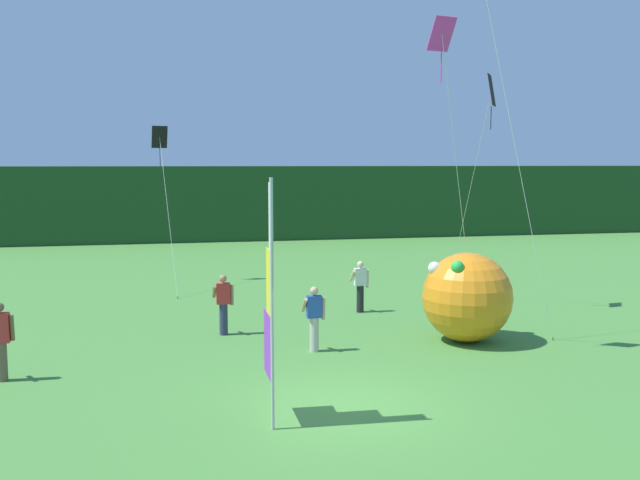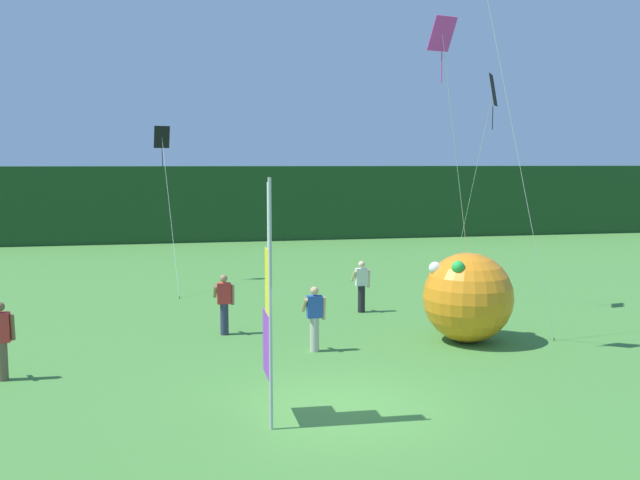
{
  "view_description": "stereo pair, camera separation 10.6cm",
  "coord_description": "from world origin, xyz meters",
  "px_view_note": "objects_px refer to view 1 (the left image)",
  "views": [
    {
      "loc": [
        -3.04,
        -12.46,
        4.56
      ],
      "look_at": [
        0.24,
        2.83,
        2.84
      ],
      "focal_mm": 39.71,
      "sensor_mm": 36.0,
      "label": 1
    },
    {
      "loc": [
        -2.93,
        -12.48,
        4.56
      ],
      "look_at": [
        0.24,
        2.83,
        2.84
      ],
      "focal_mm": 39.71,
      "sensor_mm": 36.0,
      "label": 2
    }
  ],
  "objects_px": {
    "inflatable_balloon": "(467,297)",
    "kite_magenta_diamond_0": "(444,56)",
    "person_far_left": "(314,317)",
    "kite_black_diamond_2": "(490,100)",
    "person_near_banner": "(360,285)",
    "person_far_right": "(1,339)",
    "kite_black_diamond_1": "(160,145)",
    "banner_flag": "(270,308)",
    "person_mid_field": "(223,303)"
  },
  "relations": [
    {
      "from": "kite_magenta_diamond_0",
      "to": "kite_black_diamond_1",
      "type": "xyz_separation_m",
      "value": [
        -6.53,
        11.68,
        -1.79
      ]
    },
    {
      "from": "person_mid_field",
      "to": "inflatable_balloon",
      "type": "height_order",
      "value": "inflatable_balloon"
    },
    {
      "from": "person_mid_field",
      "to": "inflatable_balloon",
      "type": "distance_m",
      "value": 6.35
    },
    {
      "from": "inflatable_balloon",
      "to": "kite_magenta_diamond_0",
      "type": "distance_m",
      "value": 6.02
    },
    {
      "from": "kite_black_diamond_1",
      "to": "inflatable_balloon",
      "type": "bearing_deg",
      "value": -54.79
    },
    {
      "from": "person_near_banner",
      "to": "kite_black_diamond_1",
      "type": "distance_m",
      "value": 10.02
    },
    {
      "from": "person_far_left",
      "to": "kite_black_diamond_1",
      "type": "xyz_separation_m",
      "value": [
        -3.63,
        10.94,
        4.37
      ]
    },
    {
      "from": "person_far_right",
      "to": "inflatable_balloon",
      "type": "bearing_deg",
      "value": 5.46
    },
    {
      "from": "person_mid_field",
      "to": "person_far_left",
      "type": "xyz_separation_m",
      "value": [
        2.02,
        -2.14,
        -0.01
      ]
    },
    {
      "from": "person_mid_field",
      "to": "inflatable_balloon",
      "type": "relative_size",
      "value": 0.7
    },
    {
      "from": "banner_flag",
      "to": "kite_magenta_diamond_0",
      "type": "height_order",
      "value": "kite_magenta_diamond_0"
    },
    {
      "from": "banner_flag",
      "to": "kite_black_diamond_1",
      "type": "relative_size",
      "value": 0.73
    },
    {
      "from": "person_mid_field",
      "to": "kite_magenta_diamond_0",
      "type": "height_order",
      "value": "kite_magenta_diamond_0"
    },
    {
      "from": "person_near_banner",
      "to": "kite_magenta_diamond_0",
      "type": "relative_size",
      "value": 0.2
    },
    {
      "from": "person_near_banner",
      "to": "person_far_right",
      "type": "height_order",
      "value": "person_far_right"
    },
    {
      "from": "inflatable_balloon",
      "to": "person_mid_field",
      "type": "bearing_deg",
      "value": 161.53
    },
    {
      "from": "kite_magenta_diamond_0",
      "to": "kite_black_diamond_2",
      "type": "distance_m",
      "value": 5.59
    },
    {
      "from": "banner_flag",
      "to": "kite_magenta_diamond_0",
      "type": "distance_m",
      "value": 7.74
    },
    {
      "from": "person_far_left",
      "to": "banner_flag",
      "type": "bearing_deg",
      "value": -110.81
    },
    {
      "from": "inflatable_balloon",
      "to": "banner_flag",
      "type": "bearing_deg",
      "value": -141.0
    },
    {
      "from": "banner_flag",
      "to": "kite_magenta_diamond_0",
      "type": "bearing_deg",
      "value": 39.14
    },
    {
      "from": "person_far_left",
      "to": "inflatable_balloon",
      "type": "relative_size",
      "value": 0.7
    },
    {
      "from": "banner_flag",
      "to": "kite_black_diamond_2",
      "type": "height_order",
      "value": "kite_black_diamond_2"
    },
    {
      "from": "banner_flag",
      "to": "kite_magenta_diamond_0",
      "type": "relative_size",
      "value": 0.55
    },
    {
      "from": "person_far_right",
      "to": "kite_black_diamond_1",
      "type": "height_order",
      "value": "kite_black_diamond_1"
    },
    {
      "from": "person_far_right",
      "to": "kite_black_diamond_1",
      "type": "relative_size",
      "value": 0.28
    },
    {
      "from": "person_near_banner",
      "to": "kite_magenta_diamond_0",
      "type": "height_order",
      "value": "kite_magenta_diamond_0"
    },
    {
      "from": "banner_flag",
      "to": "person_far_right",
      "type": "bearing_deg",
      "value": 145.16
    },
    {
      "from": "person_far_left",
      "to": "kite_black_diamond_1",
      "type": "relative_size",
      "value": 0.27
    },
    {
      "from": "inflatable_balloon",
      "to": "kite_magenta_diamond_0",
      "type": "xyz_separation_m",
      "value": [
        -1.09,
        -0.87,
        5.85
      ]
    },
    {
      "from": "person_far_left",
      "to": "kite_black_diamond_2",
      "type": "relative_size",
      "value": 0.22
    },
    {
      "from": "person_near_banner",
      "to": "inflatable_balloon",
      "type": "relative_size",
      "value": 0.69
    },
    {
      "from": "kite_magenta_diamond_0",
      "to": "kite_black_diamond_1",
      "type": "distance_m",
      "value": 13.5
    },
    {
      "from": "person_mid_field",
      "to": "inflatable_balloon",
      "type": "bearing_deg",
      "value": -18.47
    },
    {
      "from": "person_near_banner",
      "to": "kite_black_diamond_2",
      "type": "distance_m",
      "value": 6.83
    },
    {
      "from": "kite_magenta_diamond_0",
      "to": "kite_black_diamond_1",
      "type": "bearing_deg",
      "value": 119.23
    },
    {
      "from": "inflatable_balloon",
      "to": "kite_magenta_diamond_0",
      "type": "relative_size",
      "value": 0.29
    },
    {
      "from": "person_near_banner",
      "to": "person_far_right",
      "type": "relative_size",
      "value": 0.94
    },
    {
      "from": "person_far_right",
      "to": "inflatable_balloon",
      "type": "distance_m",
      "value": 10.92
    },
    {
      "from": "person_mid_field",
      "to": "person_far_right",
      "type": "relative_size",
      "value": 0.97
    },
    {
      "from": "kite_black_diamond_2",
      "to": "person_far_left",
      "type": "bearing_deg",
      "value": -148.86
    },
    {
      "from": "inflatable_balloon",
      "to": "kite_black_diamond_2",
      "type": "distance_m",
      "value": 6.76
    },
    {
      "from": "person_far_left",
      "to": "kite_magenta_diamond_0",
      "type": "xyz_separation_m",
      "value": [
        2.91,
        -0.74,
        6.16
      ]
    },
    {
      "from": "person_mid_field",
      "to": "person_far_left",
      "type": "relative_size",
      "value": 1.01
    },
    {
      "from": "person_near_banner",
      "to": "inflatable_balloon",
      "type": "height_order",
      "value": "inflatable_balloon"
    },
    {
      "from": "person_mid_field",
      "to": "kite_black_diamond_2",
      "type": "relative_size",
      "value": 0.22
    },
    {
      "from": "person_far_right",
      "to": "kite_magenta_diamond_0",
      "type": "distance_m",
      "value": 11.53
    },
    {
      "from": "person_mid_field",
      "to": "kite_black_diamond_2",
      "type": "bearing_deg",
      "value": 11.07
    },
    {
      "from": "person_far_right",
      "to": "kite_black_diamond_2",
      "type": "relative_size",
      "value": 0.23
    },
    {
      "from": "person_mid_field",
      "to": "person_far_right",
      "type": "xyz_separation_m",
      "value": [
        -4.85,
        -3.05,
        0.03
      ]
    }
  ]
}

